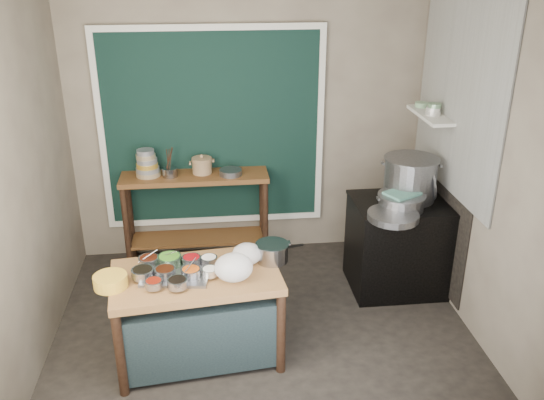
{
  "coord_description": "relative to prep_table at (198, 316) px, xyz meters",
  "views": [
    {
      "loc": [
        -0.37,
        -4.08,
        2.96
      ],
      "look_at": [
        0.11,
        0.25,
        1.09
      ],
      "focal_mm": 38.0,
      "sensor_mm": 36.0,
      "label": 1
    }
  ],
  "objects": [
    {
      "name": "back_wall",
      "position": [
        0.53,
        1.81,
        1.02
      ],
      "size": [
        3.5,
        0.02,
        2.8
      ],
      "primitive_type": "cube",
      "color": "#796E5D",
      "rests_on": "floor"
    },
    {
      "name": "shallow_pan",
      "position": [
        1.67,
        0.5,
        0.53
      ],
      "size": [
        0.5,
        0.5,
        0.06
      ],
      "primitive_type": "cylinder",
      "rotation": [
        0.0,
        0.0,
        0.15
      ],
      "color": "gray",
      "rests_on": "stove_top"
    },
    {
      "name": "steamer",
      "position": [
        1.8,
        0.7,
        0.57
      ],
      "size": [
        0.46,
        0.46,
        0.14
      ],
      "primitive_type": null,
      "rotation": [
        0.0,
        0.0,
        0.08
      ],
      "color": "gray",
      "rests_on": "stove_top"
    },
    {
      "name": "plastic_bag_a",
      "position": [
        0.28,
        -0.12,
        0.48
      ],
      "size": [
        0.31,
        0.28,
        0.21
      ],
      "primitive_type": "ellipsoid",
      "rotation": [
        0.0,
        0.0,
        -0.13
      ],
      "color": "white",
      "rests_on": "prep_table"
    },
    {
      "name": "plastic_bag_b",
      "position": [
        0.4,
        0.11,
        0.46
      ],
      "size": [
        0.26,
        0.23,
        0.17
      ],
      "primitive_type": "ellipsoid",
      "rotation": [
        0.0,
        0.0,
        -0.17
      ],
      "color": "white",
      "rests_on": "prep_table"
    },
    {
      "name": "stock_pot",
      "position": [
        1.94,
        0.92,
        0.7
      ],
      "size": [
        0.6,
        0.6,
        0.4
      ],
      "primitive_type": null,
      "rotation": [
        0.0,
        0.0,
        -0.22
      ],
      "color": "gray",
      "rests_on": "stove_top"
    },
    {
      "name": "floor",
      "position": [
        0.53,
        0.3,
        -0.39
      ],
      "size": [
        3.5,
        3.0,
        0.02
      ],
      "primitive_type": "cube",
      "color": "#2B2621",
      "rests_on": "ground"
    },
    {
      "name": "green_cloth",
      "position": [
        1.8,
        0.7,
        0.65
      ],
      "size": [
        0.35,
        0.32,
        0.02
      ],
      "primitive_type": "cube",
      "rotation": [
        0.0,
        0.0,
        0.48
      ],
      "color": "#4A8275",
      "rests_on": "steamer"
    },
    {
      "name": "bowl_stack",
      "position": [
        -0.47,
        1.6,
        0.69
      ],
      "size": [
        0.24,
        0.24,
        0.27
      ],
      "color": "tan",
      "rests_on": "back_counter"
    },
    {
      "name": "stove_top",
      "position": [
        1.88,
        0.85,
        0.49
      ],
      "size": [
        0.92,
        0.69,
        0.03
      ],
      "primitive_type": "cube",
      "color": "black",
      "rests_on": "stove_block"
    },
    {
      "name": "right_wall",
      "position": [
        2.29,
        0.3,
        1.02
      ],
      "size": [
        0.02,
        3.0,
        2.8
      ],
      "primitive_type": "cube",
      "color": "#796E5D",
      "rests_on": "floor"
    },
    {
      "name": "stove_block",
      "position": [
        1.88,
        0.85,
        0.05
      ],
      "size": [
        0.9,
        0.68,
        0.85
      ],
      "primitive_type": "cube",
      "color": "black",
      "rests_on": "floor"
    },
    {
      "name": "curtain_frame",
      "position": [
        0.18,
        1.76,
        0.98
      ],
      "size": [
        2.22,
        0.03,
        2.02
      ],
      "primitive_type": null,
      "color": "beige",
      "rests_on": "back_wall"
    },
    {
      "name": "ceramic_crock",
      "position": [
        0.06,
        1.62,
        0.64
      ],
      "size": [
        0.25,
        0.25,
        0.14
      ],
      "primitive_type": null,
      "rotation": [
        0.0,
        0.0,
        0.24
      ],
      "color": "olive",
      "rests_on": "back_counter"
    },
    {
      "name": "prep_table",
      "position": [
        0.0,
        0.0,
        0.0
      ],
      "size": [
        1.32,
        0.85,
        0.75
      ],
      "primitive_type": "cube",
      "rotation": [
        0.0,
        0.0,
        0.11
      ],
      "color": "olive",
      "rests_on": "floor"
    },
    {
      "name": "soot_patch",
      "position": [
        2.27,
        0.95,
        0.32
      ],
      "size": [
        0.01,
        1.3,
        1.3
      ],
      "primitive_type": "cube",
      "color": "black",
      "rests_on": "right_wall"
    },
    {
      "name": "tile_panel",
      "position": [
        2.27,
        0.85,
        1.48
      ],
      "size": [
        0.02,
        1.7,
        1.7
      ],
      "primitive_type": "cube",
      "color": "#B2B2AA",
      "rests_on": "right_wall"
    },
    {
      "name": "shelf_bowl_stack",
      "position": [
        2.16,
        1.1,
        1.29
      ],
      "size": [
        0.13,
        0.13,
        0.11
      ],
      "color": "silver",
      "rests_on": "wall_shelf"
    },
    {
      "name": "shelf_bowl_green",
      "position": [
        2.16,
        1.4,
        1.26
      ],
      "size": [
        0.14,
        0.14,
        0.04
      ],
      "primitive_type": "cylinder",
      "rotation": [
        0.0,
        0.0,
        0.13
      ],
      "color": "gray",
      "rests_on": "wall_shelf"
    },
    {
      "name": "saucepan",
      "position": [
        0.59,
        0.14,
        0.45
      ],
      "size": [
        0.33,
        0.33,
        0.15
      ],
      "primitive_type": null,
      "rotation": [
        0.0,
        0.0,
        0.27
      ],
      "color": "gray",
      "rests_on": "prep_table"
    },
    {
      "name": "curtain_panel",
      "position": [
        0.18,
        1.77,
        0.98
      ],
      "size": [
        2.1,
        0.02,
        1.9
      ],
      "primitive_type": "cube",
      "color": "black",
      "rests_on": "back_wall"
    },
    {
      "name": "wall_shelf",
      "position": [
        2.16,
        1.15,
        1.23
      ],
      "size": [
        0.22,
        0.7,
        0.03
      ],
      "primitive_type": "cube",
      "color": "beige",
      "rests_on": "right_wall"
    },
    {
      "name": "wide_bowl",
      "position": [
        0.34,
        1.53,
        0.6
      ],
      "size": [
        0.25,
        0.25,
        0.06
      ],
      "primitive_type": "cylinder",
      "rotation": [
        0.0,
        0.0,
        0.11
      ],
      "color": "gray",
      "rests_on": "back_counter"
    },
    {
      "name": "condiment_bowls",
      "position": [
        -0.17,
        0.0,
        0.43
      ],
      "size": [
        0.63,
        0.49,
        0.07
      ],
      "color": "silver",
      "rests_on": "condiment_tray"
    },
    {
      "name": "left_wall",
      "position": [
        -1.23,
        0.3,
        1.02
      ],
      "size": [
        0.02,
        3.0,
        2.8
      ],
      "primitive_type": "cube",
      "color": "#796E5D",
      "rests_on": "floor"
    },
    {
      "name": "pot_lid",
      "position": [
        2.11,
        0.9,
        0.7
      ],
      "size": [
        0.11,
        0.4,
        0.39
      ],
      "primitive_type": "cylinder",
      "rotation": [
        0.0,
        1.36,
        -0.03
      ],
      "color": "gray",
      "rests_on": "stove_top"
    },
    {
      "name": "yellow_basin",
      "position": [
        -0.6,
        -0.12,
        0.42
      ],
      "size": [
        0.31,
        0.31,
        0.09
      ],
      "primitive_type": "cylinder",
      "rotation": [
        0.0,
        0.0,
        -0.32
      ],
      "color": "#C78531",
      "rests_on": "prep_table"
    },
    {
      "name": "utensil_cup",
      "position": [
        -0.25,
        1.55,
        0.62
      ],
      "size": [
        0.19,
        0.19,
        0.09
      ],
      "primitive_type": "cylinder",
      "rotation": [
        0.0,
        0.0,
        -0.36
      ],
      "color": "gray",
      "rests_on": "back_counter"
    },
    {
      "name": "condiment_tray",
      "position": [
        -0.14,
        -0.01,
        0.39
      ],
      "size": [
        0.53,
        0.41,
        0.02
      ],
      "primitive_type": "cube",
      "rotation": [
        0.0,
        0.0,
        -0.13
      ],
      "color": "gray",
      "rests_on": "prep_table"
    },
    {
      "name": "back_counter",
      "position": [
        -0.02,
        1.58,
        0.1
      ],
      "size": [
        1.45,
        0.4,
        0.95
      ],
      "primitive_type": "cube",
      "color": "brown",
      "rests_on": "floor"
    }
  ]
}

